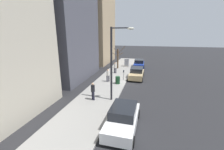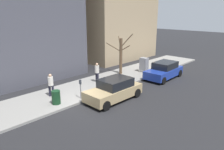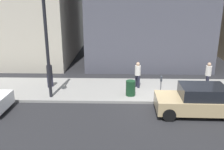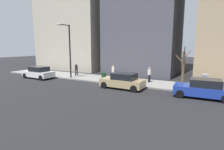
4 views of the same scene
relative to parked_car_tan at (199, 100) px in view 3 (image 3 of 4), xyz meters
name	(u,v)px [view 3 (image 3 of 4)]	position (x,y,z in m)	size (l,w,h in m)	color
ground_plane	(158,104)	(1.13, 1.83, -0.74)	(120.00, 120.00, 0.00)	#232326
sidewalk	(154,90)	(3.13, 1.83, -0.66)	(4.00, 36.00, 0.15)	gray
parked_car_tan	(199,100)	(0.00, 0.00, 0.00)	(2.00, 4.24, 1.52)	tan
parking_meter	(161,85)	(1.58, 1.68, 0.24)	(0.14, 0.10, 1.35)	slate
streetlamp	(44,31)	(1.41, 8.01, 3.28)	(1.97, 0.32, 6.50)	black
trash_bin	(131,88)	(2.03, 3.35, -0.14)	(0.56, 0.56, 0.90)	#14381E
pedestrian_near_meter	(208,74)	(3.44, -1.59, 0.35)	(0.39, 0.36, 1.66)	#1E1E2D
pedestrian_midblock	(138,73)	(3.40, 2.85, 0.35)	(0.36, 0.36, 1.66)	#1E1E2D
pedestrian_far_corner	(50,73)	(3.31, 8.46, 0.35)	(0.36, 0.36, 1.66)	#1E1E2D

